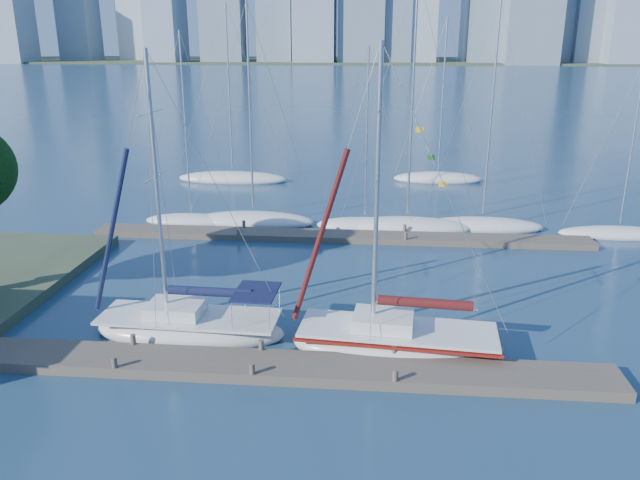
{
  "coord_description": "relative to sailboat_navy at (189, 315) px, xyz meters",
  "views": [
    {
      "loc": [
        4.12,
        -19.99,
        11.66
      ],
      "look_at": [
        1.95,
        4.0,
        3.83
      ],
      "focal_mm": 35.0,
      "sensor_mm": 36.0,
      "label": 1
    }
  ],
  "objects": [
    {
      "name": "far_dock",
      "position": [
        5.27,
        13.46,
        -0.77
      ],
      "size": [
        30.0,
        1.8,
        0.36
      ],
      "primitive_type": "cube",
      "color": "brown",
      "rests_on": "ground"
    },
    {
      "name": "bg_boat_5",
      "position": [
        22.39,
        15.52,
        -0.73
      ],
      "size": [
        7.45,
        2.92,
        10.83
      ],
      "rotation": [
        0.0,
        0.0,
        0.15
      ],
      "color": "silver",
      "rests_on": "ground"
    },
    {
      "name": "bg_boat_4",
      "position": [
        14.27,
        16.37,
        -0.67
      ],
      "size": [
        7.95,
        5.12,
        14.09
      ],
      "rotation": [
        0.0,
        0.0,
        -0.41
      ],
      "color": "silver",
      "rests_on": "ground"
    },
    {
      "name": "bg_boat_0",
      "position": [
        -4.59,
        15.93,
        -0.71
      ],
      "size": [
        6.2,
        2.02,
        12.41
      ],
      "rotation": [
        0.0,
        0.0,
        -0.02
      ],
      "color": "silver",
      "rests_on": "ground"
    },
    {
      "name": "bg_boat_2",
      "position": [
        6.8,
        15.82,
        -0.7
      ],
      "size": [
        6.54,
        4.06,
        11.55
      ],
      "rotation": [
        0.0,
        0.0,
        -0.35
      ],
      "color": "silver",
      "rests_on": "ground"
    },
    {
      "name": "bg_boat_7",
      "position": [
        12.7,
        30.23,
        -0.66
      ],
      "size": [
        7.83,
        4.16,
        13.63
      ],
      "rotation": [
        0.0,
        0.0,
        0.25
      ],
      "color": "silver",
      "rests_on": "ground"
    },
    {
      "name": "ground",
      "position": [
        3.27,
        -2.54,
        -0.95
      ],
      "size": [
        700.0,
        700.0,
        0.0
      ],
      "primitive_type": "plane",
      "color": "#17324B",
      "rests_on": "ground"
    },
    {
      "name": "sailboat_navy",
      "position": [
        0.0,
        0.0,
        0.0
      ],
      "size": [
        7.93,
        2.86,
        11.87
      ],
      "rotation": [
        0.0,
        0.0,
        -0.04
      ],
      "color": "silver",
      "rests_on": "ground"
    },
    {
      "name": "near_dock",
      "position": [
        3.27,
        -2.54,
        -0.75
      ],
      "size": [
        26.0,
        2.0,
        0.4
      ],
      "primitive_type": "cube",
      "color": "brown",
      "rests_on": "ground"
    },
    {
      "name": "bg_boat_1",
      "position": [
        -0.48,
        16.15,
        -0.66
      ],
      "size": [
        8.32,
        4.53,
        14.17
      ],
      "rotation": [
        0.0,
        0.0,
        0.28
      ],
      "color": "silver",
      "rests_on": "ground"
    },
    {
      "name": "bg_boat_6",
      "position": [
        -4.69,
        28.62,
        -0.65
      ],
      "size": [
        9.51,
        3.03,
        14.73
      ],
      "rotation": [
        0.0,
        0.0,
        -0.05
      ],
      "color": "silver",
      "rests_on": "ground"
    },
    {
      "name": "bg_boat_3",
      "position": [
        9.47,
        15.65,
        -0.64
      ],
      "size": [
        8.41,
        3.07,
        15.67
      ],
      "rotation": [
        0.0,
        0.0,
        0.07
      ],
      "color": "silver",
      "rests_on": "ground"
    },
    {
      "name": "sailboat_maroon",
      "position": [
        8.4,
        -0.5,
        -0.0
      ],
      "size": [
        8.38,
        3.38,
        12.16
      ],
      "rotation": [
        0.0,
        0.0,
        -0.09
      ],
      "color": "silver",
      "rests_on": "ground"
    },
    {
      "name": "far_shore",
      "position": [
        3.27,
        317.46,
        -0.95
      ],
      "size": [
        800.0,
        100.0,
        1.5
      ],
      "primitive_type": "cube",
      "color": "#38472D",
      "rests_on": "ground"
    }
  ]
}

